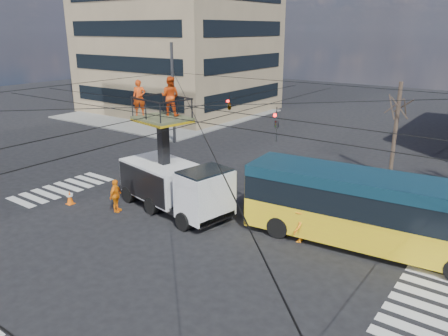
% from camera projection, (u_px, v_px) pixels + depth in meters
% --- Properties ---
extents(ground, '(120.00, 120.00, 0.00)m').
position_uv_depth(ground, '(193.00, 233.00, 20.14)').
color(ground, black).
rests_on(ground, ground).
extents(sidewalk_nw, '(18.00, 18.00, 0.12)m').
position_uv_depth(sidewalk_nw, '(169.00, 114.00, 48.06)').
color(sidewalk_nw, slate).
rests_on(sidewalk_nw, ground).
extents(crosswalks, '(22.40, 22.40, 0.02)m').
position_uv_depth(crosswalks, '(193.00, 233.00, 20.14)').
color(crosswalks, silver).
rests_on(crosswalks, ground).
extents(overhead_network, '(24.24, 24.24, 8.00)m').
position_uv_depth(overhead_network, '(195.00, 141.00, 19.19)').
color(overhead_network, '#2D2D30').
rests_on(overhead_network, ground).
extents(tree_a, '(2.00, 2.00, 6.00)m').
position_uv_depth(tree_a, '(399.00, 105.00, 26.32)').
color(tree_a, '#382B21').
rests_on(tree_a, ground).
extents(utility_truck, '(7.30, 3.65, 6.76)m').
position_uv_depth(utility_truck, '(174.00, 171.00, 22.07)').
color(utility_truck, black).
rests_on(utility_truck, ground).
extents(city_bus, '(11.35, 3.65, 3.20)m').
position_uv_depth(city_bus, '(375.00, 211.00, 18.30)').
color(city_bus, yellow).
rests_on(city_bus, ground).
extents(traffic_cone, '(0.36, 0.36, 0.75)m').
position_uv_depth(traffic_cone, '(70.00, 197.00, 23.38)').
color(traffic_cone, '#FF620A').
rests_on(traffic_cone, ground).
extents(worker_ground, '(0.74, 1.10, 1.73)m').
position_uv_depth(worker_ground, '(116.00, 196.00, 22.26)').
color(worker_ground, orange).
rests_on(worker_ground, ground).
extents(flagger, '(0.71, 1.12, 1.66)m').
position_uv_depth(flagger, '(300.00, 224.00, 19.11)').
color(flagger, orange).
rests_on(flagger, ground).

